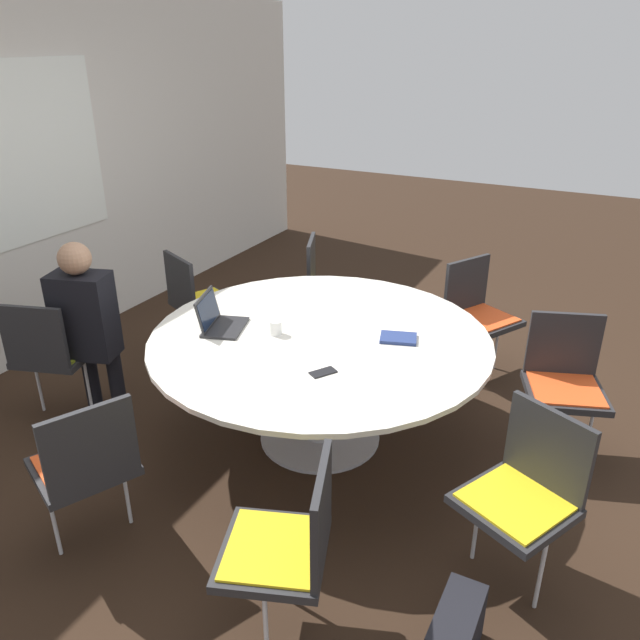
% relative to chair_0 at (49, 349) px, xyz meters
% --- Properties ---
extents(ground_plane, '(16.00, 16.00, 0.00)m').
position_rel_chair_0_xyz_m(ground_plane, '(0.59, -1.64, -0.52)').
color(ground_plane, black).
extents(wall_back, '(8.00, 0.07, 2.70)m').
position_rel_chair_0_xyz_m(wall_back, '(0.59, 0.92, 0.83)').
color(wall_back, silver).
rests_on(wall_back, ground_plane).
extents(conference_table, '(2.02, 2.02, 0.72)m').
position_rel_chair_0_xyz_m(conference_table, '(0.59, -1.64, 0.08)').
color(conference_table, '#B7B7BC').
rests_on(conference_table, ground_plane).
extents(chair_0, '(0.53, 0.55, 0.87)m').
position_rel_chair_0_xyz_m(chair_0, '(0.00, 0.00, 0.00)').
color(chair_0, '#262628').
rests_on(chair_0, ground_plane).
extents(chair_1, '(0.58, 0.57, 0.87)m').
position_rel_chair_0_xyz_m(chair_1, '(-0.74, -1.08, 0.00)').
color(chair_1, '#262628').
rests_on(chair_1, ground_plane).
extents(chair_2, '(0.56, 0.54, 0.87)m').
position_rel_chair_0_xyz_m(chair_2, '(-0.74, -2.18, 0.00)').
color(chair_2, '#262628').
rests_on(chair_2, ground_plane).
extents(chair_3, '(0.57, 0.58, 0.87)m').
position_rel_chair_0_xyz_m(chair_3, '(0.01, -2.95, 0.00)').
color(chair_3, '#262628').
rests_on(chair_3, ground_plane).
extents(chair_4, '(0.54, 0.55, 0.87)m').
position_rel_chair_0_xyz_m(chair_4, '(1.13, -2.97, 0.00)').
color(chair_4, '#262628').
rests_on(chair_4, ground_plane).
extents(chair_5, '(0.59, 0.58, 0.87)m').
position_rel_chair_0_xyz_m(chair_5, '(1.88, -2.27, 0.00)').
color(chair_5, '#262628').
rests_on(chair_5, ground_plane).
extents(chair_6, '(0.57, 0.55, 0.87)m').
position_rel_chair_0_xyz_m(chair_6, '(1.90, -1.03, 0.00)').
color(chair_6, '#262628').
rests_on(chair_6, ground_plane).
extents(chair_7, '(0.57, 0.58, 0.87)m').
position_rel_chair_0_xyz_m(chair_7, '(1.13, -0.30, 0.00)').
color(chair_7, '#262628').
rests_on(chair_7, ground_plane).
extents(person_0, '(0.33, 0.41, 1.22)m').
position_rel_chair_0_xyz_m(person_0, '(0.15, -0.20, 0.19)').
color(person_0, black).
rests_on(person_0, ground_plane).
extents(laptop, '(0.37, 0.32, 0.21)m').
position_rel_chair_0_xyz_m(laptop, '(0.40, -1.04, 0.26)').
color(laptop, '#232326').
rests_on(laptop, conference_table).
extents(spiral_notebook, '(0.21, 0.25, 0.02)m').
position_rel_chair_0_xyz_m(spiral_notebook, '(0.75, -2.07, 0.21)').
color(spiral_notebook, navy).
rests_on(spiral_notebook, conference_table).
extents(coffee_cup, '(0.08, 0.08, 0.09)m').
position_rel_chair_0_xyz_m(coffee_cup, '(0.48, -1.39, 0.25)').
color(coffee_cup, white).
rests_on(coffee_cup, conference_table).
extents(cell_phone, '(0.16, 0.13, 0.01)m').
position_rel_chair_0_xyz_m(cell_phone, '(0.20, -1.85, 0.21)').
color(cell_phone, black).
rests_on(cell_phone, conference_table).
extents(handbag, '(0.36, 0.16, 0.28)m').
position_rel_chair_0_xyz_m(handbag, '(-0.55, -2.83, -0.38)').
color(handbag, black).
rests_on(handbag, ground_plane).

